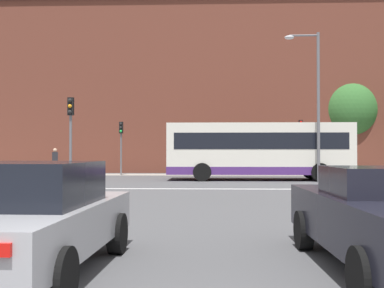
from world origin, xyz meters
TOP-DOWN VIEW (x-y plane):
  - stop_line_strip at (0.00, 17.80)m, footprint 9.46×0.30m
  - far_pavement at (0.00, 30.51)m, footprint 70.51×2.50m
  - brick_civic_building at (1.45, 38.05)m, footprint 37.88×10.49m
  - car_saloon_left at (-2.19, 3.24)m, footprint 2.02×4.39m
  - bus_crossing_lead at (2.93, 24.37)m, footprint 10.30×2.74m
  - traffic_light_near_left at (-6.08, 18.24)m, footprint 0.26×0.31m
  - traffic_light_far_left at (-5.97, 29.87)m, footprint 0.26×0.31m
  - traffic_light_far_right at (6.36, 29.99)m, footprint 0.26×0.31m
  - street_lamp_junction at (5.62, 22.56)m, footprint 1.85×0.36m
  - pedestrian_waiting at (-10.90, 30.89)m, footprint 0.45×0.33m
  - pedestrian_walking_east at (-2.10, 30.26)m, footprint 0.32×0.44m
  - tree_kerbside at (10.78, 34.45)m, footprint 4.67×4.67m

SIDE VIEW (x-z plane):
  - stop_line_strip at x=0.00m, z-range 0.00..0.01m
  - far_pavement at x=0.00m, z-range 0.00..0.01m
  - car_saloon_left at x=-2.19m, z-range 0.01..1.49m
  - pedestrian_walking_east at x=-2.10m, z-range 0.16..1.91m
  - pedestrian_waiting at x=-10.90m, z-range 0.18..2.03m
  - bus_crossing_lead at x=2.93m, z-range 0.12..3.32m
  - traffic_light_far_left at x=-5.97m, z-range 0.66..4.33m
  - traffic_light_far_right at x=6.36m, z-range 0.67..4.45m
  - traffic_light_near_left at x=-6.08m, z-range 0.71..4.75m
  - street_lamp_junction at x=5.62m, z-range 0.79..8.72m
  - tree_kerbside at x=10.78m, z-range 1.15..8.38m
  - brick_civic_building at x=1.45m, z-range -3.38..18.55m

